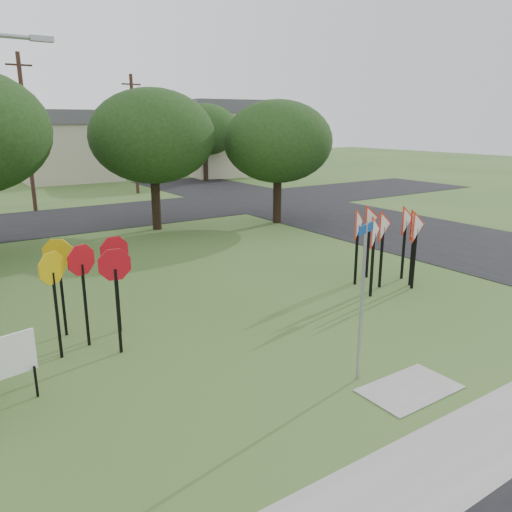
{
  "coord_description": "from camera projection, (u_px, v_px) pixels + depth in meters",
  "views": [
    {
      "loc": [
        -7.63,
        -8.13,
        5.23
      ],
      "look_at": [
        -0.11,
        3.0,
        1.6
      ],
      "focal_mm": 35.0,
      "sensor_mm": 36.0,
      "label": 1
    }
  ],
  "objects": [
    {
      "name": "street_right",
      "position": [
        371.0,
        223.0,
        26.47
      ],
      "size": [
        8.0,
        50.0,
        0.02
      ],
      "primitive_type": "cube",
      "color": "black",
      "rests_on": "ground"
    },
    {
      "name": "far_pole_b",
      "position": [
        134.0,
        134.0,
        36.5
      ],
      "size": [
        1.4,
        0.24,
        8.5
      ],
      "color": "#40291D",
      "rests_on": "ground"
    },
    {
      "name": "house_mid",
      "position": [
        66.0,
        145.0,
        45.33
      ],
      "size": [
        8.4,
        8.4,
        6.2
      ],
      "color": "#BBB497",
      "rests_on": "ground"
    },
    {
      "name": "street_far",
      "position": [
        88.0,
        218.0,
        27.99
      ],
      "size": [
        60.0,
        8.0,
        0.02
      ],
      "primitive_type": "cube",
      "color": "black",
      "rests_on": "ground"
    },
    {
      "name": "curb_pad",
      "position": [
        410.0,
        389.0,
        10.07
      ],
      "size": [
        2.0,
        1.2,
        0.02
      ],
      "primitive_type": "cube",
      "color": "gray",
      "rests_on": "ground"
    },
    {
      "name": "info_board",
      "position": [
        6.0,
        359.0,
        9.31
      ],
      "size": [
        1.1,
        0.26,
        1.4
      ],
      "color": "black",
      "rests_on": "ground"
    },
    {
      "name": "tree_near_right",
      "position": [
        278.0,
        142.0,
        25.61
      ],
      "size": [
        5.6,
        5.6,
        6.33
      ],
      "color": "black",
      "rests_on": "ground"
    },
    {
      "name": "sidewalk",
      "position": [
        494.0,
        433.0,
        8.63
      ],
      "size": [
        30.0,
        1.6,
        0.02
      ],
      "primitive_type": "cube",
      "color": "gray",
      "rests_on": "ground"
    },
    {
      "name": "yield_sign_cluster",
      "position": [
        389.0,
        228.0,
        15.98
      ],
      "size": [
        3.3,
        1.99,
        2.64
      ],
      "color": "black",
      "rests_on": "ground"
    },
    {
      "name": "ground",
      "position": [
        329.0,
        346.0,
        11.99
      ],
      "size": [
        140.0,
        140.0,
        0.0
      ],
      "primitive_type": "plane",
      "color": "#345720"
    },
    {
      "name": "tree_near_mid",
      "position": [
        153.0,
        136.0,
        23.89
      ],
      "size": [
        6.0,
        6.0,
        6.8
      ],
      "color": "black",
      "rests_on": "ground"
    },
    {
      "name": "house_right",
      "position": [
        221.0,
        138.0,
        49.57
      ],
      "size": [
        8.3,
        8.3,
        7.2
      ],
      "color": "#BBB497",
      "rests_on": "ground"
    },
    {
      "name": "far_pole_a",
      "position": [
        27.0,
        133.0,
        28.91
      ],
      "size": [
        1.4,
        0.24,
        9.0
      ],
      "color": "#40291D",
      "rests_on": "ground"
    },
    {
      "name": "stop_sign_cluster",
      "position": [
        85.0,
        270.0,
        11.66
      ],
      "size": [
        2.35,
        2.02,
        2.52
      ],
      "color": "black",
      "rests_on": "ground"
    },
    {
      "name": "tree_far_right",
      "position": [
        205.0,
        130.0,
        43.97
      ],
      "size": [
        6.0,
        6.0,
        6.8
      ],
      "color": "black",
      "rests_on": "ground"
    },
    {
      "name": "street_name_sign",
      "position": [
        362.0,
        294.0,
        9.99
      ],
      "size": [
        0.65,
        0.27,
        3.32
      ],
      "color": "gray",
      "rests_on": "ground"
    }
  ]
}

